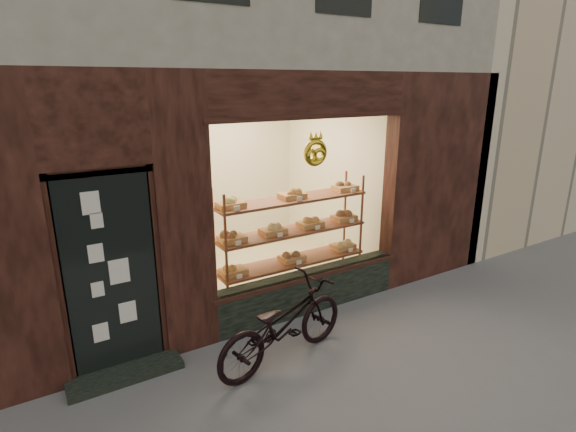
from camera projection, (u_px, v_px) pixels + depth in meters
ground at (395, 417)px, 4.15m from camera, size 90.00×90.00×0.00m
neighbor_right at (522, 23)px, 12.14m from camera, size 12.00×7.00×9.00m
display_shelf at (292, 242)px, 6.22m from camera, size 2.20×0.45×1.70m
bicycle at (283, 324)px, 4.86m from camera, size 1.82×0.93×0.91m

